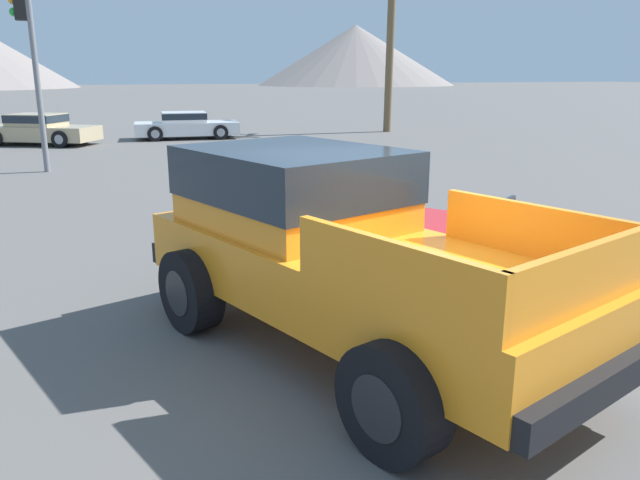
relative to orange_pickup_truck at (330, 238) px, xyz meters
The scene contains 7 objects.
ground_plane 1.36m from the orange_pickup_truck, 51.10° to the right, with size 320.00×320.00×0.00m, color #5B5956.
orange_pickup_truck is the anchor object (origin of this frame).
red_convertible_car 3.45m from the orange_pickup_truck, 15.49° to the left, with size 3.87×4.43×1.03m.
parked_car_tan 21.92m from the orange_pickup_truck, 100.94° to the left, with size 4.71×3.72×1.21m.
parked_car_white 22.01m from the orange_pickup_truck, 85.65° to the left, with size 4.52×2.26×1.14m.
traffic_light_main 13.23m from the orange_pickup_truck, 105.76° to the left, with size 0.38×3.24×5.15m.
distant_mountain_range 130.81m from the orange_pickup_truck, 95.05° to the left, with size 145.62×54.04×17.06m.
Camera 1 is at (-2.70, -5.20, 2.77)m, focal length 35.00 mm.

